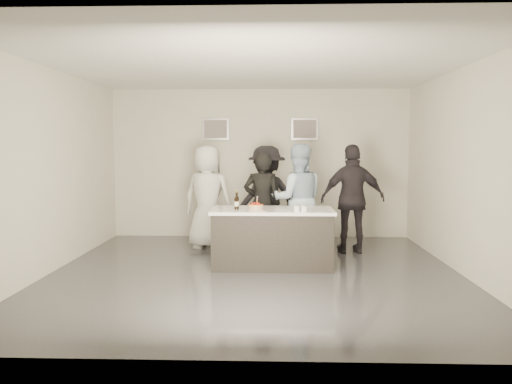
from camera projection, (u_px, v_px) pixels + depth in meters
floor at (255, 273)px, 7.31m from camera, size 6.00×6.00×0.00m
ceiling at (255, 65)px, 7.03m from camera, size 6.00×6.00×0.00m
wall_back at (260, 164)px, 10.16m from camera, size 6.00×0.04×3.00m
wall_front at (242, 189)px, 4.19m from camera, size 6.00×0.04×3.00m
wall_left at (50, 171)px, 7.27m from camera, size 0.04×6.00×3.00m
wall_right at (466, 171)px, 7.07m from camera, size 0.04×6.00×3.00m
picture_left at (216, 129)px, 10.09m from camera, size 0.54×0.04×0.44m
picture_right at (305, 129)px, 10.03m from camera, size 0.54×0.04×0.44m
bar_counter at (272, 238)px, 7.66m from camera, size 1.86×0.86×0.90m
cake at (256, 207)px, 7.55m from camera, size 0.23×0.23×0.07m
beer_bottle_a at (237, 200)px, 7.73m from camera, size 0.07×0.07×0.26m
beer_bottle_b at (236, 201)px, 7.55m from camera, size 0.07×0.07×0.26m
tumbler_cluster at (300, 207)px, 7.48m from camera, size 0.19×0.40×0.08m
candles at (257, 211)px, 7.36m from camera, size 0.24×0.08×0.01m
person_main_black at (262, 204)px, 8.50m from camera, size 0.65×0.43×1.75m
person_main_blue at (298, 199)px, 8.53m from camera, size 0.96×0.77×1.90m
person_guest_left at (208, 197)px, 9.03m from camera, size 1.04×0.82×1.88m
person_guest_right at (353, 199)px, 8.63m from camera, size 1.13×0.52×1.89m
person_guest_back at (266, 197)px, 9.13m from camera, size 1.39×1.19×1.87m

